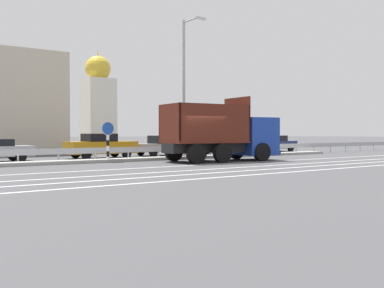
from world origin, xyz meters
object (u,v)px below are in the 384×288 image
object	(u,v)px
church_tower	(98,102)
parked_car_4	(162,146)
street_lamp_1	(185,82)
parked_car_3	(101,146)
dump_truck	(232,138)
parked_car_5	(227,144)
parked_car_6	(273,143)
median_road_sign	(108,141)

from	to	relation	value
church_tower	parked_car_4	bearing A→B (deg)	-104.38
street_lamp_1	parked_car_3	distance (m)	6.74
parked_car_4	dump_truck	bearing A→B (deg)	-179.99
dump_truck	parked_car_5	world-z (taller)	dump_truck
parked_car_4	parked_car_6	size ratio (longest dim) A/B	0.88
median_road_sign	parked_car_4	xyz separation A→B (m)	(6.24, 4.44, -0.47)
median_road_sign	parked_car_3	xyz separation A→B (m)	(1.27, 3.79, -0.39)
dump_truck	parked_car_4	distance (m)	7.50
median_road_sign	church_tower	xyz separation A→B (m)	(12.97, 30.70, 4.38)
parked_car_3	church_tower	xyz separation A→B (m)	(11.70, 26.91, 4.77)
dump_truck	parked_car_4	bearing A→B (deg)	-173.15
dump_truck	parked_car_4	xyz separation A→B (m)	(-0.17, 7.47, -0.60)
dump_truck	parked_car_5	size ratio (longest dim) A/B	1.62
parked_car_4	parked_car_5	bearing A→B (deg)	-95.51
parked_car_3	parked_car_6	xyz separation A→B (m)	(15.92, 0.42, -0.08)
median_road_sign	street_lamp_1	xyz separation A→B (m)	(5.06, -0.18, 3.52)
median_road_sign	church_tower	size ratio (longest dim) A/B	0.18
parked_car_3	street_lamp_1	bearing A→B (deg)	42.45
parked_car_4	parked_car_3	bearing A→B (deg)	96.14
median_road_sign	parked_car_4	bearing A→B (deg)	35.42
dump_truck	parked_car_6	distance (m)	13.00
street_lamp_1	parked_car_3	world-z (taller)	street_lamp_1
parked_car_5	church_tower	xyz separation A→B (m)	(1.04, 26.68, 4.78)
dump_truck	median_road_sign	distance (m)	7.10
street_lamp_1	parked_car_4	xyz separation A→B (m)	(1.18, 4.61, -3.99)
dump_truck	median_road_sign	xyz separation A→B (m)	(-6.42, 3.03, -0.13)
median_road_sign	parked_car_5	distance (m)	12.60
parked_car_4	parked_car_6	world-z (taller)	parked_car_4
street_lamp_1	dump_truck	bearing A→B (deg)	-64.56
parked_car_5	parked_car_6	distance (m)	5.26
parked_car_3	parked_car_5	world-z (taller)	parked_car_5
parked_car_3	parked_car_4	size ratio (longest dim) A/B	1.12
parked_car_4	parked_car_5	xyz separation A→B (m)	(5.70, -0.42, 0.06)
parked_car_3	parked_car_4	bearing A→B (deg)	96.23
parked_car_5	church_tower	distance (m)	27.12
parked_car_3	church_tower	world-z (taller)	church_tower
dump_truck	parked_car_6	size ratio (longest dim) A/B	1.55
median_road_sign	parked_car_6	bearing A→B (deg)	13.77
church_tower	parked_car_3	bearing A→B (deg)	-113.50
parked_car_4	church_tower	bearing A→B (deg)	-15.71
church_tower	parked_car_5	bearing A→B (deg)	-92.22
dump_truck	church_tower	xyz separation A→B (m)	(6.56, 33.73, 4.25)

